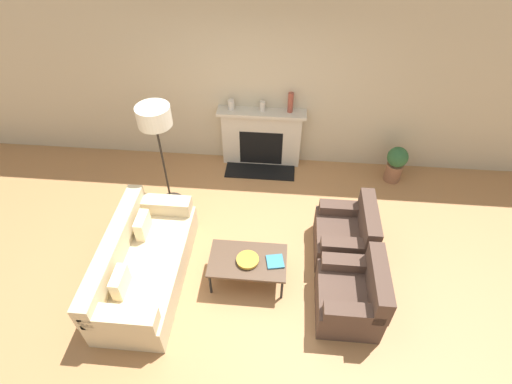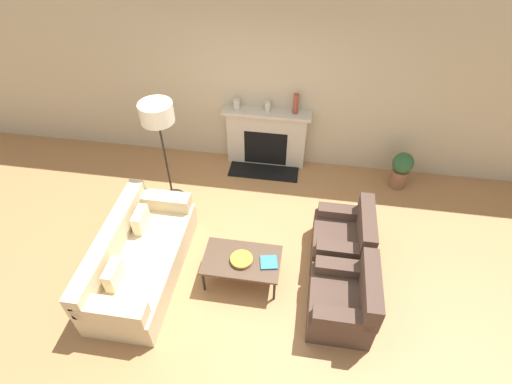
{
  "view_description": "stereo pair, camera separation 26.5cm",
  "coord_description": "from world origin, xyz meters",
  "views": [
    {
      "loc": [
        0.45,
        -3.1,
        4.38
      ],
      "look_at": [
        0.08,
        1.04,
        0.45
      ],
      "focal_mm": 28.0,
      "sensor_mm": 36.0,
      "label": 1
    },
    {
      "loc": [
        0.71,
        -3.07,
        4.38
      ],
      "look_at": [
        0.08,
        1.04,
        0.45
      ],
      "focal_mm": 28.0,
      "sensor_mm": 36.0,
      "label": 2
    }
  ],
  "objects": [
    {
      "name": "armchair_far",
      "position": [
        1.35,
        0.46,
        0.3
      ],
      "size": [
        0.73,
        0.84,
        0.8
      ],
      "rotation": [
        0.0,
        0.0,
        -1.57
      ],
      "color": "#4C382D",
      "rests_on": "ground_plane"
    },
    {
      "name": "wall_back",
      "position": [
        0.0,
        2.44,
        1.45
      ],
      "size": [
        18.0,
        0.06,
        2.9
      ],
      "color": "#BCAD8E",
      "rests_on": "ground_plane"
    },
    {
      "name": "ground_plane",
      "position": [
        0.0,
        0.0,
        0.0
      ],
      "size": [
        18.0,
        18.0,
        0.0
      ],
      "primitive_type": "plane",
      "color": "#A87547"
    },
    {
      "name": "floor_lamp",
      "position": [
        -1.25,
        1.17,
        1.43
      ],
      "size": [
        0.45,
        0.45,
        1.7
      ],
      "color": "black",
      "rests_on": "ground_plane"
    },
    {
      "name": "coffee_table",
      "position": [
        0.08,
        -0.12,
        0.36
      ],
      "size": [
        0.96,
        0.58,
        0.39
      ],
      "color": "#4C3828",
      "rests_on": "ground_plane"
    },
    {
      "name": "couch",
      "position": [
        -1.23,
        -0.24,
        0.29
      ],
      "size": [
        0.89,
        1.92,
        0.75
      ],
      "rotation": [
        0.0,
        0.0,
        1.57
      ],
      "color": "#CCB78E",
      "rests_on": "ground_plane"
    },
    {
      "name": "bowl",
      "position": [
        0.08,
        -0.14,
        0.42
      ],
      "size": [
        0.28,
        0.28,
        0.05
      ],
      "color": "#BC8E2D",
      "rests_on": "coffee_table"
    },
    {
      "name": "book",
      "position": [
        0.42,
        -0.12,
        0.4
      ],
      "size": [
        0.24,
        0.24,
        0.02
      ],
      "rotation": [
        0.0,
        0.0,
        0.2
      ],
      "color": "teal",
      "rests_on": "coffee_table"
    },
    {
      "name": "mantel_vase_center_left",
      "position": [
        0.07,
        2.31,
        1.1
      ],
      "size": [
        0.09,
        0.09,
        0.15
      ],
      "color": "beige",
      "rests_on": "fireplace"
    },
    {
      "name": "armchair_near",
      "position": [
        1.35,
        -0.46,
        0.3
      ],
      "size": [
        0.73,
        0.84,
        0.8
      ],
      "rotation": [
        0.0,
        0.0,
        -1.57
      ],
      "color": "#4C382D",
      "rests_on": "ground_plane"
    },
    {
      "name": "fireplace",
      "position": [
        0.06,
        2.29,
        0.5
      ],
      "size": [
        1.41,
        0.59,
        1.02
      ],
      "color": "beige",
      "rests_on": "ground_plane"
    },
    {
      "name": "potted_plant",
      "position": [
        2.24,
        2.03,
        0.34
      ],
      "size": [
        0.33,
        0.33,
        0.62
      ],
      "color": "brown",
      "rests_on": "ground_plane"
    },
    {
      "name": "mantel_vase_left",
      "position": [
        -0.42,
        2.31,
        1.1
      ],
      "size": [
        0.1,
        0.1,
        0.16
      ],
      "color": "beige",
      "rests_on": "fireplace"
    },
    {
      "name": "mantel_vase_center_right",
      "position": [
        0.5,
        2.31,
        1.18
      ],
      "size": [
        0.08,
        0.08,
        0.33
      ],
      "color": "brown",
      "rests_on": "fireplace"
    }
  ]
}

